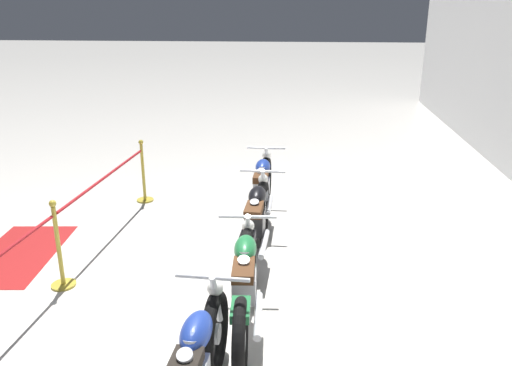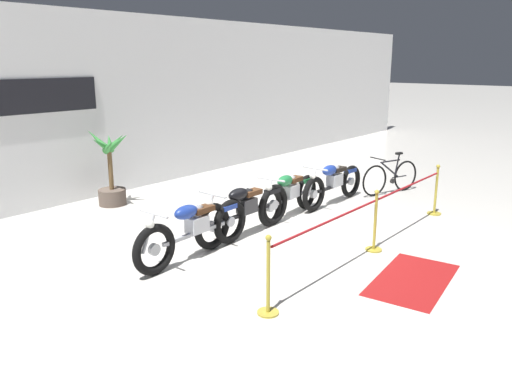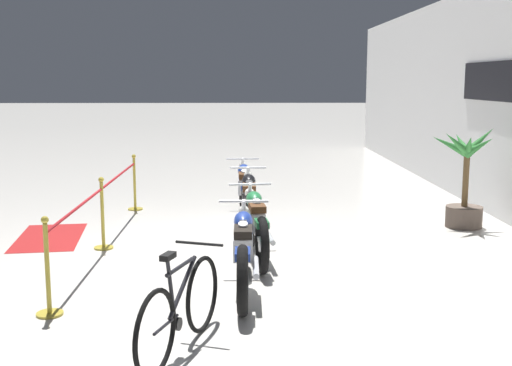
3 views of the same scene
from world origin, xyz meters
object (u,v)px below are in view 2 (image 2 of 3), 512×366
(motorcycle_black_1, at_px, (245,210))
(potted_palm_left_of_row, at_px, (111,175))
(stanchion_far_left, at_px, (337,231))
(floor_banner, at_px, (413,279))
(stanchion_mid_right, at_px, (435,197))
(stanchion_mid_left, at_px, (375,230))
(motorcycle_blue_0, at_px, (195,229))
(bicycle, at_px, (390,177))
(motorcycle_green_2, at_px, (289,194))
(motorcycle_blue_3, at_px, (333,183))

(motorcycle_black_1, bearing_deg, potted_palm_left_of_row, 96.22)
(stanchion_far_left, height_order, floor_banner, stanchion_far_left)
(potted_palm_left_of_row, height_order, stanchion_mid_right, potted_palm_left_of_row)
(motorcycle_black_1, xyz_separation_m, stanchion_far_left, (-0.35, -2.13, 0.18))
(motorcycle_black_1, xyz_separation_m, stanchion_mid_left, (0.87, -2.13, -0.13))
(motorcycle_blue_0, bearing_deg, bicycle, -5.93)
(motorcycle_green_2, distance_m, motorcycle_blue_3, 1.41)
(motorcycle_black_1, relative_size, bicycle, 1.47)
(motorcycle_black_1, xyz_separation_m, potted_palm_left_of_row, (-0.39, 3.58, 0.19))
(motorcycle_black_1, height_order, floor_banner, motorcycle_black_1)
(stanchion_far_left, xyz_separation_m, floor_banner, (0.53, -0.99, -0.66))
(motorcycle_black_1, bearing_deg, stanchion_mid_right, -31.01)
(motorcycle_black_1, bearing_deg, stanchion_mid_left, -67.74)
(motorcycle_blue_3, distance_m, stanchion_far_left, 3.78)
(motorcycle_black_1, xyz_separation_m, bicycle, (4.50, -0.67, -0.09))
(potted_palm_left_of_row, height_order, stanchion_mid_left, potted_palm_left_of_row)
(motorcycle_green_2, bearing_deg, motorcycle_blue_3, -7.08)
(motorcycle_blue_0, height_order, motorcycle_green_2, motorcycle_blue_0)
(motorcycle_green_2, relative_size, stanchion_mid_right, 2.04)
(bicycle, xyz_separation_m, stanchion_far_left, (-4.85, -1.46, 0.27))
(potted_palm_left_of_row, xyz_separation_m, floor_banner, (0.57, -6.69, -0.67))
(motorcycle_black_1, relative_size, floor_banner, 1.37)
(motorcycle_black_1, relative_size, motorcycle_green_2, 1.15)
(motorcycle_blue_0, bearing_deg, stanchion_mid_right, -23.08)
(motorcycle_black_1, xyz_separation_m, floor_banner, (0.18, -3.12, -0.48))
(potted_palm_left_of_row, height_order, floor_banner, potted_palm_left_of_row)
(motorcycle_blue_3, xyz_separation_m, stanchion_mid_left, (-1.96, -2.03, -0.12))
(stanchion_mid_left, bearing_deg, potted_palm_left_of_row, 102.47)
(motorcycle_blue_0, relative_size, floor_banner, 1.36)
(motorcycle_green_2, bearing_deg, stanchion_mid_left, -104.34)
(motorcycle_black_1, distance_m, motorcycle_blue_3, 2.83)
(motorcycle_blue_0, height_order, motorcycle_blue_3, motorcycle_blue_0)
(floor_banner, bearing_deg, motorcycle_black_1, 86.16)
(motorcycle_black_1, relative_size, motorcycle_blue_3, 1.10)
(motorcycle_blue_3, bearing_deg, bicycle, -18.84)
(stanchion_far_left, bearing_deg, stanchion_mid_right, 0.00)
(motorcycle_green_2, distance_m, stanchion_mid_right, 3.05)
(stanchion_far_left, relative_size, stanchion_mid_right, 5.30)
(motorcycle_black_1, distance_m, stanchion_mid_left, 2.31)
(potted_palm_left_of_row, bearing_deg, motorcycle_blue_0, -103.92)
(stanchion_mid_right, bearing_deg, stanchion_far_left, 180.00)
(motorcycle_green_2, bearing_deg, potted_palm_left_of_row, 117.50)
(floor_banner, bearing_deg, motorcycle_blue_3, 41.48)
(potted_palm_left_of_row, xyz_separation_m, stanchion_far_left, (0.04, -5.71, -0.01))
(motorcycle_blue_0, height_order, stanchion_mid_right, stanchion_mid_right)
(motorcycle_black_1, bearing_deg, motorcycle_green_2, 2.85)
(motorcycle_blue_0, relative_size, motorcycle_blue_3, 1.09)
(stanchion_mid_left, bearing_deg, motorcycle_green_2, 75.66)
(motorcycle_blue_3, bearing_deg, stanchion_mid_right, -70.67)
(motorcycle_blue_3, bearing_deg, potted_palm_left_of_row, 131.22)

